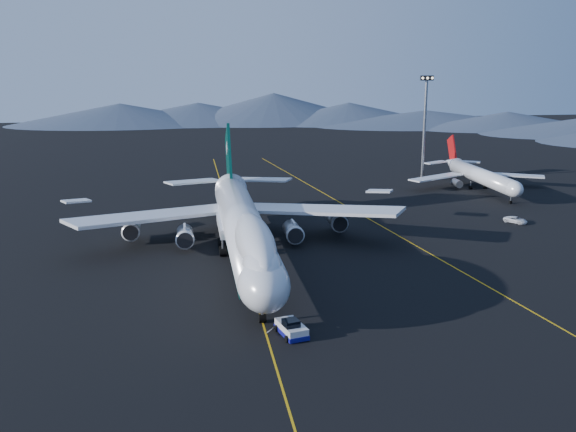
{
  "coord_description": "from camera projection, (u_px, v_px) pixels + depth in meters",
  "views": [
    {
      "loc": [
        -8.63,
        -101.27,
        32.35
      ],
      "look_at": [
        8.15,
        4.31,
        6.0
      ],
      "focal_mm": 40.0,
      "sensor_mm": 36.0,
      "label": 1
    }
  ],
  "objects": [
    {
      "name": "ground",
      "position": [
        244.0,
        259.0,
        106.16
      ],
      "size": [
        500.0,
        500.0,
        0.0
      ],
      "primitive_type": "plane",
      "color": "black",
      "rests_on": "ground"
    },
    {
      "name": "taxiway_line_side",
      "position": [
        398.0,
        235.0,
        120.32
      ],
      "size": [
        28.08,
        198.09,
        0.01
      ],
      "primitive_type": "cube",
      "rotation": [
        0.0,
        0.0,
        0.14
      ],
      "color": "#D59D0C",
      "rests_on": "ground"
    },
    {
      "name": "boeing_747",
      "position": [
        243.0,
        225.0,
        104.8
      ],
      "size": [
        59.62,
        72.43,
        19.37
      ],
      "color": "silver",
      "rests_on": "ground"
    },
    {
      "name": "taxiway_line_main",
      "position": [
        244.0,
        259.0,
        106.16
      ],
      "size": [
        0.25,
        220.0,
        0.01
      ],
      "primitive_type": "cube",
      "color": "#D59D0C",
      "rests_on": "ground"
    },
    {
      "name": "service_van",
      "position": [
        516.0,
        220.0,
        129.3
      ],
      "size": [
        4.42,
        5.0,
        1.28
      ],
      "primitive_type": "imported",
      "rotation": [
        0.0,
        0.0,
        0.62
      ],
      "color": "white",
      "rests_on": "ground"
    },
    {
      "name": "second_jet",
      "position": [
        479.0,
        175.0,
        161.85
      ],
      "size": [
        36.82,
        41.6,
        11.84
      ],
      "rotation": [
        0.0,
        0.0,
        -0.36
      ],
      "color": "silver",
      "rests_on": "ground"
    },
    {
      "name": "floodlight_mast",
      "position": [
        424.0,
        128.0,
        170.97
      ],
      "size": [
        3.46,
        2.59,
        27.97
      ],
      "rotation": [
        0.0,
        0.0,
        0.06
      ],
      "color": "black",
      "rests_on": "ground"
    },
    {
      "name": "pushback_tug",
      "position": [
        291.0,
        329.0,
        76.96
      ],
      "size": [
        3.85,
        5.56,
        2.21
      ],
      "rotation": [
        0.0,
        0.0,
        0.24
      ],
      "color": "silver",
      "rests_on": "ground"
    }
  ]
}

